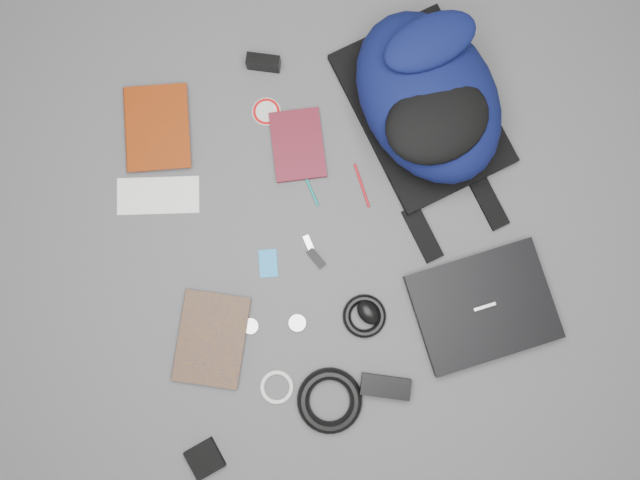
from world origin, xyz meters
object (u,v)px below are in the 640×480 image
object	(u,v)px
mouse	(368,312)
backpack	(428,97)
textbook_red	(125,130)
comic_book	(179,334)
dvd_case	(298,145)
pouch	(205,459)
compact_camera	(263,63)
laptop	(483,307)
power_brick	(385,386)

from	to	relation	value
mouse	backpack	bearing A→B (deg)	37.16
textbook_red	comic_book	world-z (taller)	textbook_red
backpack	textbook_red	bearing A→B (deg)	158.29
dvd_case	pouch	xyz separation A→B (m)	(-0.47, -0.76, 0.00)
textbook_red	comic_book	xyz separation A→B (m)	(-0.00, -0.59, -0.00)
backpack	pouch	xyz separation A→B (m)	(-0.84, -0.76, -0.10)
pouch	mouse	bearing A→B (deg)	25.51
compact_camera	backpack	bearing A→B (deg)	-8.54
compact_camera	pouch	world-z (taller)	compact_camera
comic_book	compact_camera	distance (m)	0.79
textbook_red	compact_camera	distance (m)	0.43
laptop	mouse	xyz separation A→B (m)	(-0.31, 0.07, 0.00)
laptop	pouch	xyz separation A→B (m)	(-0.83, -0.18, -0.01)
backpack	power_brick	distance (m)	0.78
backpack	mouse	xyz separation A→B (m)	(-0.31, -0.50, -0.10)
backpack	compact_camera	distance (m)	0.47
textbook_red	mouse	size ratio (longest dim) A/B	3.32
backpack	laptop	distance (m)	0.58
comic_book	pouch	size ratio (longest dim) A/B	2.96
backpack	dvd_case	size ratio (longest dim) A/B	2.75
compact_camera	power_brick	world-z (taller)	compact_camera
backpack	dvd_case	distance (m)	0.38
backpack	comic_book	xyz separation A→B (m)	(-0.82, -0.42, -0.10)
backpack	textbook_red	xyz separation A→B (m)	(-0.82, 0.17, -0.10)
compact_camera	power_brick	bearing A→B (deg)	-61.93
textbook_red	mouse	xyz separation A→B (m)	(0.51, -0.68, 0.01)
dvd_case	pouch	distance (m)	0.89
comic_book	compact_camera	size ratio (longest dim) A/B	2.67
laptop	comic_book	size ratio (longest dim) A/B	1.46
mouse	pouch	xyz separation A→B (m)	(-0.53, -0.25, -0.01)
dvd_case	pouch	size ratio (longest dim) A/B	2.37
dvd_case	power_brick	world-z (taller)	power_brick
mouse	pouch	distance (m)	0.59
textbook_red	power_brick	distance (m)	1.01
backpack	compact_camera	size ratio (longest dim) A/B	5.88
comic_book	power_brick	bearing A→B (deg)	-5.75
pouch	power_brick	bearing A→B (deg)	5.45
laptop	mouse	size ratio (longest dim) A/B	4.98
comic_book	pouch	distance (m)	0.34
textbook_red	comic_book	bearing A→B (deg)	-78.33
mouse	power_brick	bearing A→B (deg)	-114.68
mouse	textbook_red	bearing A→B (deg)	105.72
backpack	compact_camera	world-z (taller)	backpack
backpack	textbook_red	size ratio (longest dim) A/B	2.26
dvd_case	pouch	bearing A→B (deg)	-113.03
backpack	pouch	bearing A→B (deg)	-147.80
backpack	laptop	bearing A→B (deg)	-100.18
comic_book	power_brick	size ratio (longest dim) A/B	1.87
compact_camera	mouse	size ratio (longest dim) A/B	1.27
comic_book	pouch	xyz separation A→B (m)	(-0.02, -0.34, 0.00)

